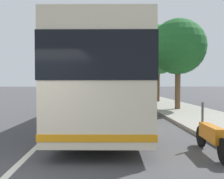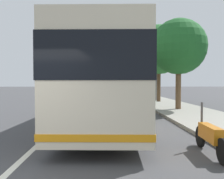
% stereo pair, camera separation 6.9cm
% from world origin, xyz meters
% --- Properties ---
extents(sidewalk_curb, '(110.00, 3.60, 0.14)m').
position_xyz_m(sidewalk_curb, '(10.00, -6.69, 0.07)').
color(sidewalk_curb, gray).
rests_on(sidewalk_curb, ground).
extents(lane_divider_line, '(110.00, 0.16, 0.01)m').
position_xyz_m(lane_divider_line, '(10.00, 0.00, 0.00)').
color(lane_divider_line, silver).
rests_on(lane_divider_line, ground).
extents(coach_bus, '(11.76, 3.09, 3.37)m').
position_xyz_m(coach_bus, '(7.39, -1.96, 1.92)').
color(coach_bus, beige).
rests_on(coach_bus, ground).
extents(motorcycle_far_end, '(2.02, 0.31, 1.24)m').
position_xyz_m(motorcycle_far_end, '(2.35, -4.45, 0.45)').
color(motorcycle_far_end, black).
rests_on(motorcycle_far_end, ground).
extents(car_oncoming, '(4.70, 2.05, 1.50)m').
position_xyz_m(car_oncoming, '(31.50, 2.15, 0.71)').
color(car_oncoming, navy).
rests_on(car_oncoming, ground).
extents(car_ahead_same_lane, '(4.67, 1.98, 1.55)m').
position_xyz_m(car_ahead_same_lane, '(22.09, 2.00, 0.74)').
color(car_ahead_same_lane, red).
rests_on(car_ahead_same_lane, ground).
extents(car_behind_bus, '(4.68, 2.22, 1.50)m').
position_xyz_m(car_behind_bus, '(45.22, -2.39, 0.72)').
color(car_behind_bus, silver).
rests_on(car_behind_bus, ground).
extents(roadside_tree_mid_block, '(3.44, 3.44, 5.73)m').
position_xyz_m(roadside_tree_mid_block, '(11.40, -6.47, 3.99)').
color(roadside_tree_mid_block, brown).
rests_on(roadside_tree_mid_block, ground).
extents(roadside_tree_far_block, '(4.26, 4.26, 6.78)m').
position_xyz_m(roadside_tree_far_block, '(17.33, -6.60, 4.63)').
color(roadside_tree_far_block, brown).
rests_on(roadside_tree_far_block, ground).
extents(utility_pole, '(0.31, 0.31, 6.72)m').
position_xyz_m(utility_pole, '(18.37, -6.52, 3.36)').
color(utility_pole, slate).
rests_on(utility_pole, ground).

